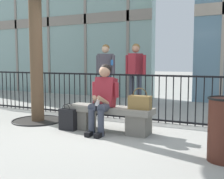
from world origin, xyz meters
TOP-DOWN VIEW (x-y plane):
  - ground_plane at (0.00, 0.00)m, footprint 60.00×60.00m
  - stone_bench at (0.00, 0.00)m, footprint 1.60×0.44m
  - seated_person_with_phone at (-0.07, -0.13)m, footprint 0.52×0.66m
  - handbag_on_bench at (0.58, -0.01)m, footprint 0.38×0.17m
  - shopping_bag at (-0.73, -0.26)m, footprint 0.32×0.14m
  - bystander_at_railing at (-0.37, 2.24)m, footprint 0.55×0.41m
  - bystander_further_back at (-1.20, 2.16)m, footprint 0.55×0.43m
  - plaza_railing at (0.00, 1.09)m, footprint 8.85×0.04m
  - trash_can at (1.97, -0.73)m, footprint 0.43×0.43m

SIDE VIEW (x-z plane):
  - ground_plane at x=0.00m, z-range 0.00..0.00m
  - shopping_bag at x=-0.73m, z-range -0.04..0.45m
  - stone_bench at x=0.00m, z-range 0.05..0.50m
  - trash_can at x=1.97m, z-range 0.01..0.82m
  - plaza_railing at x=0.00m, z-range 0.01..1.00m
  - handbag_on_bench at x=0.58m, z-range 0.39..0.75m
  - seated_person_with_phone at x=-0.07m, z-range 0.04..1.26m
  - bystander_at_railing at x=-0.37m, z-range 0.15..1.86m
  - bystander_further_back at x=-1.20m, z-range 0.15..1.86m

